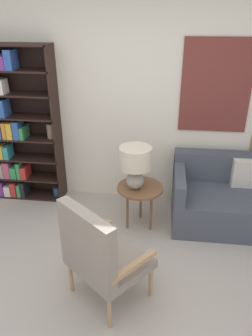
% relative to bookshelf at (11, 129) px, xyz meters
% --- Properties ---
extents(ground_plane, '(14.00, 14.00, 0.00)m').
position_rel_bookshelf_xyz_m(ground_plane, '(1.43, -1.84, -0.96)').
color(ground_plane, '#B2A899').
extents(wall_back, '(6.40, 0.08, 2.70)m').
position_rel_bookshelf_xyz_m(wall_back, '(1.48, 0.18, 0.39)').
color(wall_back, silver).
rests_on(wall_back, ground_plane).
extents(bookshelf, '(0.99, 0.30, 1.98)m').
position_rel_bookshelf_xyz_m(bookshelf, '(0.00, 0.00, 0.00)').
color(bookshelf, black).
rests_on(bookshelf, ground_plane).
extents(armchair, '(0.83, 0.83, 0.99)m').
position_rel_bookshelf_xyz_m(armchair, '(1.45, -1.67, -0.42)').
color(armchair, tan).
rests_on(armchair, ground_plane).
extents(couch, '(1.73, 0.86, 0.77)m').
position_rel_bookshelf_xyz_m(couch, '(2.95, -0.27, -0.67)').
color(couch, '#474C56').
rests_on(couch, ground_plane).
extents(side_table, '(0.52, 0.52, 0.52)m').
position_rel_bookshelf_xyz_m(side_table, '(1.70, -0.51, -0.49)').
color(side_table, brown).
rests_on(side_table, ground_plane).
extents(table_lamp, '(0.35, 0.35, 0.50)m').
position_rel_bookshelf_xyz_m(table_lamp, '(1.64, -0.54, -0.12)').
color(table_lamp, '#A59E93').
rests_on(table_lamp, side_table).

